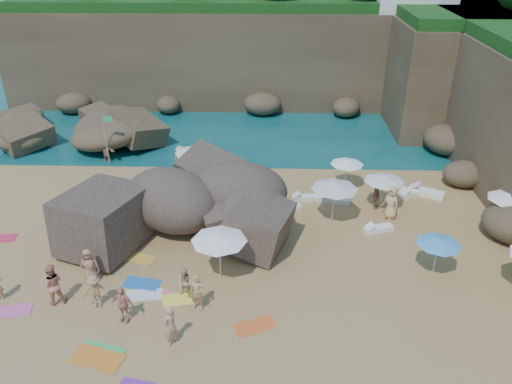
{
  "coord_description": "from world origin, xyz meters",
  "views": [
    {
      "loc": [
        2.69,
        -19.67,
        14.24
      ],
      "look_at": [
        2.0,
        3.0,
        2.0
      ],
      "focal_mm": 35.0,
      "sensor_mm": 36.0,
      "label": 1
    }
  ],
  "objects_px": {
    "person_stand_6": "(170,325)",
    "rock_outcrop": "(192,219)",
    "lounger_0": "(288,209)",
    "parasol_1": "(259,182)",
    "person_stand_2": "(181,158)",
    "parasol_2": "(347,162)",
    "person_stand_5": "(106,151)",
    "person_stand_3": "(376,195)",
    "person_stand_4": "(391,203)",
    "person_stand_1": "(52,284)",
    "parasol_0": "(194,150)",
    "flag_pole": "(106,133)"
  },
  "relations": [
    {
      "from": "person_stand_6",
      "to": "rock_outcrop",
      "type": "bearing_deg",
      "value": -146.65
    },
    {
      "from": "rock_outcrop",
      "to": "lounger_0",
      "type": "distance_m",
      "value": 5.34
    },
    {
      "from": "parasol_1",
      "to": "lounger_0",
      "type": "relative_size",
      "value": 1.37
    },
    {
      "from": "parasol_1",
      "to": "person_stand_2",
      "type": "height_order",
      "value": "parasol_1"
    },
    {
      "from": "parasol_2",
      "to": "lounger_0",
      "type": "bearing_deg",
      "value": -140.24
    },
    {
      "from": "person_stand_5",
      "to": "rock_outcrop",
      "type": "bearing_deg",
      "value": -33.75
    },
    {
      "from": "person_stand_3",
      "to": "person_stand_4",
      "type": "distance_m",
      "value": 1.24
    },
    {
      "from": "rock_outcrop",
      "to": "person_stand_5",
      "type": "bearing_deg",
      "value": 133.05
    },
    {
      "from": "person_stand_3",
      "to": "lounger_0",
      "type": "bearing_deg",
      "value": 107.77
    },
    {
      "from": "parasol_1",
      "to": "person_stand_4",
      "type": "height_order",
      "value": "parasol_1"
    },
    {
      "from": "parasol_1",
      "to": "person_stand_6",
      "type": "distance_m",
      "value": 10.59
    },
    {
      "from": "parasol_1",
      "to": "person_stand_4",
      "type": "distance_m",
      "value": 7.24
    },
    {
      "from": "person_stand_6",
      "to": "person_stand_2",
      "type": "bearing_deg",
      "value": -141.96
    },
    {
      "from": "parasol_1",
      "to": "person_stand_5",
      "type": "height_order",
      "value": "parasol_1"
    },
    {
      "from": "lounger_0",
      "to": "person_stand_1",
      "type": "xyz_separation_m",
      "value": [
        -10.07,
        -7.96,
        0.84
      ]
    },
    {
      "from": "rock_outcrop",
      "to": "parasol_2",
      "type": "xyz_separation_m",
      "value": [
        8.79,
        3.98,
        1.73
      ]
    },
    {
      "from": "parasol_0",
      "to": "person_stand_3",
      "type": "bearing_deg",
      "value": -16.23
    },
    {
      "from": "person_stand_1",
      "to": "person_stand_2",
      "type": "bearing_deg",
      "value": -124.86
    },
    {
      "from": "flag_pole",
      "to": "lounger_0",
      "type": "height_order",
      "value": "flag_pole"
    },
    {
      "from": "person_stand_3",
      "to": "person_stand_6",
      "type": "height_order",
      "value": "person_stand_6"
    },
    {
      "from": "person_stand_3",
      "to": "person_stand_4",
      "type": "bearing_deg",
      "value": -140.06
    },
    {
      "from": "person_stand_2",
      "to": "lounger_0",
      "type": "bearing_deg",
      "value": 177.48
    },
    {
      "from": "parasol_2",
      "to": "person_stand_6",
      "type": "bearing_deg",
      "value": -122.32
    },
    {
      "from": "parasol_1",
      "to": "parasol_2",
      "type": "height_order",
      "value": "parasol_1"
    },
    {
      "from": "flag_pole",
      "to": "parasol_1",
      "type": "xyz_separation_m",
      "value": [
        10.08,
        -5.95,
        -0.34
      ]
    },
    {
      "from": "person_stand_6",
      "to": "person_stand_5",
      "type": "bearing_deg",
      "value": -125.76
    },
    {
      "from": "parasol_0",
      "to": "lounger_0",
      "type": "distance_m",
      "value": 7.0
    },
    {
      "from": "parasol_2",
      "to": "person_stand_4",
      "type": "distance_m",
      "value": 4.1
    },
    {
      "from": "parasol_2",
      "to": "flag_pole",
      "type": "bearing_deg",
      "value": 169.1
    },
    {
      "from": "parasol_1",
      "to": "person_stand_3",
      "type": "bearing_deg",
      "value": 4.95
    },
    {
      "from": "rock_outcrop",
      "to": "person_stand_1",
      "type": "bearing_deg",
      "value": -124.85
    },
    {
      "from": "person_stand_2",
      "to": "person_stand_4",
      "type": "relative_size",
      "value": 0.87
    },
    {
      "from": "parasol_2",
      "to": "person_stand_3",
      "type": "distance_m",
      "value": 2.95
    },
    {
      "from": "person_stand_3",
      "to": "person_stand_4",
      "type": "xyz_separation_m",
      "value": [
        0.58,
        -1.08,
        0.16
      ]
    },
    {
      "from": "rock_outcrop",
      "to": "flag_pole",
      "type": "bearing_deg",
      "value": 133.11
    },
    {
      "from": "person_stand_4",
      "to": "person_stand_5",
      "type": "xyz_separation_m",
      "value": [
        -17.6,
        6.86,
        -0.17
      ]
    },
    {
      "from": "rock_outcrop",
      "to": "parasol_0",
      "type": "xyz_separation_m",
      "value": [
        -0.43,
        4.64,
        2.08
      ]
    },
    {
      "from": "parasol_0",
      "to": "person_stand_1",
      "type": "distance_m",
      "value": 12.43
    },
    {
      "from": "rock_outcrop",
      "to": "person_stand_5",
      "type": "height_order",
      "value": "rock_outcrop"
    },
    {
      "from": "person_stand_5",
      "to": "person_stand_1",
      "type": "bearing_deg",
      "value": -68.76
    },
    {
      "from": "parasol_1",
      "to": "person_stand_2",
      "type": "distance_m",
      "value": 7.44
    },
    {
      "from": "person_stand_2",
      "to": "person_stand_5",
      "type": "relative_size",
      "value": 1.06
    },
    {
      "from": "flag_pole",
      "to": "person_stand_3",
      "type": "bearing_deg",
      "value": -17.87
    },
    {
      "from": "person_stand_3",
      "to": "rock_outcrop",
      "type": "bearing_deg",
      "value": 110.4
    },
    {
      "from": "flag_pole",
      "to": "person_stand_6",
      "type": "xyz_separation_m",
      "value": [
        6.99,
        -16.03,
        -1.32
      ]
    },
    {
      "from": "parasol_1",
      "to": "person_stand_2",
      "type": "xyz_separation_m",
      "value": [
        -5.21,
        5.21,
        -1.03
      ]
    },
    {
      "from": "rock_outcrop",
      "to": "person_stand_3",
      "type": "distance_m",
      "value": 10.33
    },
    {
      "from": "flag_pole",
      "to": "person_stand_6",
      "type": "bearing_deg",
      "value": -66.44
    },
    {
      "from": "flag_pole",
      "to": "person_stand_4",
      "type": "distance_m",
      "value": 18.46
    },
    {
      "from": "person_stand_1",
      "to": "person_stand_6",
      "type": "xyz_separation_m",
      "value": [
        5.34,
        -2.17,
        -0.07
      ]
    }
  ]
}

